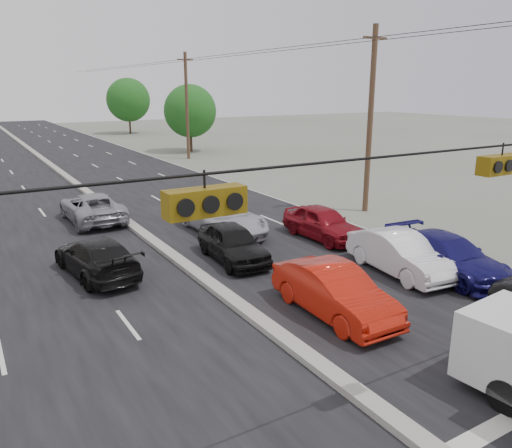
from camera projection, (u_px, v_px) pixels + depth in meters
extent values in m
plane|color=#606356|center=(419.00, 444.00, 9.87)|extent=(200.00, 200.00, 0.00)
cube|color=black|center=(81.00, 189.00, 34.67)|extent=(20.00, 160.00, 0.02)
cube|color=gray|center=(81.00, 187.00, 34.65)|extent=(0.50, 160.00, 0.20)
cylinder|color=#422D1E|center=(370.00, 122.00, 27.15)|extent=(0.30, 0.30, 10.00)
cube|color=#422D1E|center=(375.00, 38.00, 26.01)|extent=(1.60, 0.12, 0.12)
cylinder|color=#422D1E|center=(187.00, 107.00, 47.81)|extent=(0.30, 0.30, 10.00)
cube|color=#422D1E|center=(185.00, 60.00, 46.67)|extent=(1.60, 0.12, 0.12)
cylinder|color=black|center=(449.00, 151.00, 8.33)|extent=(25.00, 0.04, 0.04)
cube|color=#72590C|center=(205.00, 202.00, 6.19)|extent=(1.05, 0.30, 0.35)
cube|color=#72590C|center=(501.00, 165.00, 9.17)|extent=(1.05, 0.30, 0.35)
cylinder|color=#382619|center=(191.00, 140.00, 54.18)|extent=(0.28, 0.28, 2.52)
sphere|color=#164B14|center=(190.00, 111.00, 53.36)|extent=(5.60, 5.60, 5.60)
cylinder|color=#382619|center=(130.00, 124.00, 75.30)|extent=(0.28, 0.28, 2.88)
sphere|color=#164B14|center=(128.00, 100.00, 74.36)|extent=(6.40, 6.40, 6.40)
cylinder|color=black|center=(507.00, 396.00, 10.72)|extent=(0.34, 0.83, 0.80)
imported|color=red|center=(334.00, 292.00, 15.24)|extent=(1.75, 4.75, 1.55)
imported|color=black|center=(233.00, 243.00, 20.09)|extent=(2.12, 4.51, 1.49)
imported|color=white|center=(400.00, 254.00, 18.71)|extent=(2.14, 4.85, 1.55)
imported|color=#B6B7BE|center=(224.00, 218.00, 23.88)|extent=(2.72, 5.64, 1.55)
imported|color=#141156|center=(447.00, 256.00, 18.53)|extent=(2.59, 5.35, 1.50)
imported|color=maroon|center=(323.00, 223.00, 23.01)|extent=(1.87, 4.50, 1.53)
imported|color=black|center=(96.00, 257.00, 18.53)|extent=(2.53, 5.09, 1.42)
imported|color=gray|center=(92.00, 208.00, 25.96)|extent=(2.56, 5.47, 1.51)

